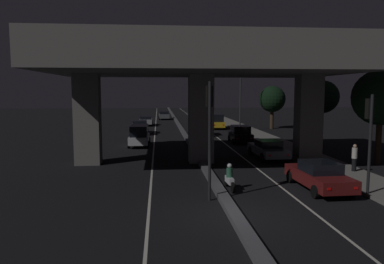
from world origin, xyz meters
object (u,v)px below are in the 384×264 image
traffic_light_right_of_median (370,127)px  car_grey_fourth_oncoming (164,115)px  car_silver_third_oncoming (146,121)px  pedestrian_on_sidewalk (354,158)px  car_grey_second (268,149)px  traffic_light_left_of_median (210,120)px  car_black_fourth (200,128)px  car_taxi_yellow_fifth (217,121)px  motorcycle_white_filtering_near (230,178)px  car_black_third (240,134)px  car_silver_second_oncoming (140,127)px  car_white_lead_oncoming (139,135)px  street_lamp (238,91)px  car_dark_red_lead (319,175)px

traffic_light_right_of_median → car_grey_fourth_oncoming: traffic_light_right_of_median is taller
car_silver_third_oncoming → pedestrian_on_sidewalk: (13.69, -33.88, 0.27)m
car_grey_fourth_oncoming → car_grey_second: bearing=8.5°
car_grey_second → pedestrian_on_sidewalk: size_ratio=2.93×
traffic_light_left_of_median → car_black_fourth: traffic_light_left_of_median is taller
car_taxi_yellow_fifth → motorcycle_white_filtering_near: (-4.27, -31.24, -0.46)m
car_grey_second → car_black_third: (-0.13, 8.84, 0.13)m
traffic_light_left_of_median → traffic_light_right_of_median: (7.58, 0.01, -0.38)m
car_black_fourth → car_silver_third_oncoming: car_black_fourth is taller
car_silver_second_oncoming → car_grey_fourth_oncoming: 22.97m
car_white_lead_oncoming → car_black_third: bearing=99.9°
traffic_light_right_of_median → car_black_fourth: bearing=101.4°
street_lamp → car_grey_second: 19.91m
car_taxi_yellow_fifth → motorcycle_white_filtering_near: 31.53m
car_black_third → car_dark_red_lead: bearing=-177.5°
car_black_third → car_silver_second_oncoming: bearing=51.7°
traffic_light_left_of_median → car_black_fourth: size_ratio=1.19×
car_grey_second → car_taxi_yellow_fifth: (-0.26, 22.72, 0.32)m
pedestrian_on_sidewalk → car_grey_fourth_oncoming: bearing=103.3°
car_grey_second → car_silver_third_oncoming: car_grey_second is taller
car_black_fourth → car_white_lead_oncoming: car_white_lead_oncoming is taller
car_dark_red_lead → traffic_light_left_of_median: bearing=100.8°
car_white_lead_oncoming → car_grey_fourth_oncoming: size_ratio=1.02×
car_white_lead_oncoming → motorcycle_white_filtering_near: 16.71m
motorcycle_white_filtering_near → car_silver_third_oncoming: bearing=4.8°
traffic_light_left_of_median → street_lamp: (7.64, 29.57, 1.37)m
traffic_light_left_of_median → street_lamp: size_ratio=0.63×
street_lamp → car_grey_fourth_oncoming: size_ratio=2.02×
car_grey_second → pedestrian_on_sidewalk: (3.73, -5.47, 0.25)m
traffic_light_right_of_median → motorcycle_white_filtering_near: bearing=164.9°
traffic_light_left_of_median → car_taxi_yellow_fifth: (5.54, 32.94, -2.64)m
car_dark_red_lead → car_grey_fourth_oncoming: bearing=6.2°
street_lamp → car_silver_second_oncoming: 12.98m
traffic_light_left_of_median → car_black_fourth: bearing=84.5°
car_silver_third_oncoming → car_grey_fourth_oncoming: bearing=166.0°
car_dark_red_lead → street_lamp: bearing=-5.8°
car_black_fourth → car_grey_second: bearing=-167.0°
street_lamp → car_black_third: size_ratio=2.12×
car_taxi_yellow_fifth → pedestrian_on_sidewalk: car_taxi_yellow_fifth is taller
car_dark_red_lead → pedestrian_on_sidewalk: bearing=-49.4°
car_grey_second → car_silver_second_oncoming: bearing=28.8°
car_grey_fourth_oncoming → motorcycle_white_filtering_near: 48.81m
motorcycle_white_filtering_near → car_silver_second_oncoming: bearing=8.9°
car_white_lead_oncoming → car_grey_second: bearing=54.4°
car_black_third → traffic_light_left_of_median: bearing=165.5°
traffic_light_right_of_median → car_taxi_yellow_fifth: 33.07m
car_grey_fourth_oncoming → car_silver_third_oncoming: bearing=-15.2°
car_black_third → pedestrian_on_sidewalk: size_ratio=2.46×
car_black_third → car_silver_second_oncoming: car_black_third is taller
traffic_light_left_of_median → motorcycle_white_filtering_near: 3.76m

